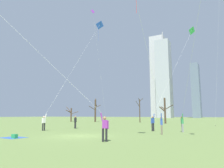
# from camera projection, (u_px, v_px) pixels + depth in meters

# --- Properties ---
(ground_plane) EXTENTS (400.00, 400.00, 0.00)m
(ground_plane) POSITION_uv_depth(u_px,v_px,m) (78.00, 136.00, 17.26)
(ground_plane) COLOR olive
(kite_flyer_midfield_center_blue) EXTENTS (1.54, 11.03, 16.94)m
(kite_flyer_midfield_center_blue) POSITION_uv_depth(u_px,v_px,m) (62.00, 91.00, 26.00)
(kite_flyer_midfield_center_blue) COLOR black
(kite_flyer_midfield_center_blue) RESTS_ON ground
(kite_flyer_foreground_left_green) EXTENTS (3.54, 16.23, 17.31)m
(kite_flyer_foreground_left_green) POSITION_uv_depth(u_px,v_px,m) (167.00, 88.00, 26.53)
(kite_flyer_foreground_left_green) COLOR black
(kite_flyer_foreground_left_green) RESTS_ON ground
(kite_flyer_far_back_white) EXTENTS (12.20, 8.50, 15.44)m
(kite_flyer_far_back_white) POSITION_uv_depth(u_px,v_px,m) (74.00, 95.00, 13.67)
(kite_flyer_far_back_white) COLOR black
(kite_flyer_far_back_white) RESTS_ON ground
(kite_flyer_foreground_right_teal) EXTENTS (3.39, 8.91, 10.48)m
(kite_flyer_foreground_right_teal) POSITION_uv_depth(u_px,v_px,m) (185.00, 108.00, 20.07)
(kite_flyer_foreground_right_teal) COLOR gray
(kite_flyer_foreground_right_teal) RESTS_ON ground
(kite_flyer_midfield_right_red) EXTENTS (0.61, 6.73, 11.48)m
(kite_flyer_midfield_right_red) POSITION_uv_depth(u_px,v_px,m) (157.00, 103.00, 18.00)
(kite_flyer_midfield_right_red) COLOR #726656
(kite_flyer_midfield_right_red) RESTS_ON ground
(bystander_far_off_by_trees) EXTENTS (0.47, 0.33, 1.62)m
(bystander_far_off_by_trees) POSITION_uv_depth(u_px,v_px,m) (75.00, 121.00, 27.30)
(bystander_far_off_by_trees) COLOR black
(bystander_far_off_by_trees) RESTS_ON ground
(distant_kite_drifting_right_pink) EXTENTS (2.69, 0.69, 24.70)m
(distant_kite_drifting_right_pink) POSITION_uv_depth(u_px,v_px,m) (219.00, 9.00, 36.64)
(distant_kite_drifting_right_pink) COLOR pink
(distant_kite_drifting_right_pink) RESTS_ON ground
(distant_kite_low_near_trees_purple) EXTENTS (1.55, 4.73, 25.13)m
(distant_kite_low_near_trees_purple) POSITION_uv_depth(u_px,v_px,m) (94.00, 23.00, 46.52)
(distant_kite_low_near_trees_purple) COLOR purple
(distant_kite_low_near_trees_purple) RESTS_ON ground
(picnic_spot) EXTENTS (1.89, 1.52, 0.31)m
(picnic_spot) POSITION_uv_depth(u_px,v_px,m) (14.00, 137.00, 15.69)
(picnic_spot) COLOR #3359B2
(picnic_spot) RESTS_ON ground
(bare_tree_right_of_center) EXTENTS (2.75, 3.24, 4.04)m
(bare_tree_right_of_center) POSITION_uv_depth(u_px,v_px,m) (71.00, 114.00, 56.31)
(bare_tree_right_of_center) COLOR #4C3828
(bare_tree_right_of_center) RESTS_ON ground
(bare_tree_left_of_center) EXTENTS (2.10, 2.81, 6.19)m
(bare_tree_left_of_center) POSITION_uv_depth(u_px,v_px,m) (95.00, 110.00, 54.25)
(bare_tree_left_of_center) COLOR #423326
(bare_tree_left_of_center) RESTS_ON ground
(bare_tree_center) EXTENTS (1.32, 1.89, 5.93)m
(bare_tree_center) POSITION_uv_depth(u_px,v_px,m) (140.00, 110.00, 50.72)
(bare_tree_center) COLOR #423326
(bare_tree_center) RESTS_ON ground
(bare_tree_leftmost) EXTENTS (3.03, 2.42, 5.35)m
(bare_tree_leftmost) POSITION_uv_depth(u_px,v_px,m) (165.00, 110.00, 43.72)
(bare_tree_leftmost) COLOR #423326
(bare_tree_leftmost) RESTS_ON ground
(skyline_wide_slab) EXTENTS (9.32, 10.18, 60.04)m
(skyline_wide_slab) POSITION_uv_depth(u_px,v_px,m) (164.00, 79.00, 143.15)
(skyline_wide_slab) COLOR #9EA3AD
(skyline_wide_slab) RESTS_ON ground
(skyline_mid_tower_right) EXTENTS (10.73, 9.21, 62.80)m
(skyline_mid_tower_right) POSITION_uv_depth(u_px,v_px,m) (158.00, 76.00, 161.07)
(skyline_mid_tower_right) COLOR #B2B2B7
(skyline_mid_tower_right) RESTS_ON ground
(skyline_squat_block) EXTENTS (5.12, 11.62, 36.71)m
(skyline_squat_block) POSITION_uv_depth(u_px,v_px,m) (196.00, 91.00, 142.68)
(skyline_squat_block) COLOR slate
(skyline_squat_block) RESTS_ON ground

